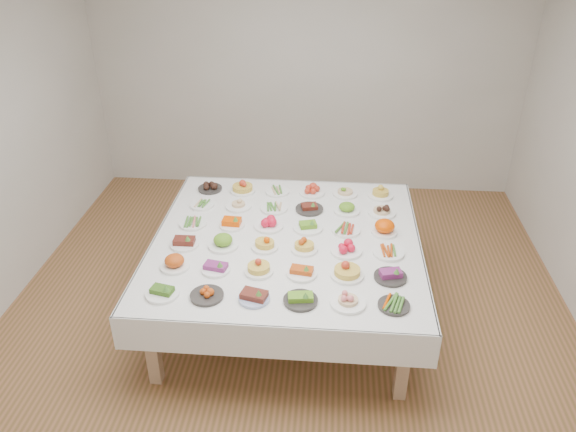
# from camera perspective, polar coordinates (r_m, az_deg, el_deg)

# --- Properties ---
(room_envelope) EXTENTS (5.02, 5.02, 2.81)m
(room_envelope) POSITION_cam_1_polar(r_m,az_deg,el_deg) (4.17, 0.01, 10.52)
(room_envelope) COLOR #97613F
(room_envelope) RESTS_ON ground
(display_table) EXTENTS (2.20, 2.20, 0.75)m
(display_table) POSITION_cam_1_polar(r_m,az_deg,el_deg) (4.66, -0.16, -3.01)
(display_table) COLOR white
(display_table) RESTS_ON ground
(dish_0) EXTENTS (0.24, 0.24, 0.11)m
(dish_0) POSITION_cam_1_polar(r_m,az_deg,el_deg) (4.08, -12.68, -7.26)
(dish_0) COLOR white
(dish_0) RESTS_ON display_table
(dish_1) EXTENTS (0.23, 0.23, 0.09)m
(dish_1) POSITION_cam_1_polar(r_m,az_deg,el_deg) (4.01, -8.26, -7.75)
(dish_1) COLOR #2D2B28
(dish_1) RESTS_ON display_table
(dish_2) EXTENTS (0.22, 0.22, 0.10)m
(dish_2) POSITION_cam_1_polar(r_m,az_deg,el_deg) (3.95, -3.47, -8.02)
(dish_2) COLOR #4C66B2
(dish_2) RESTS_ON display_table
(dish_3) EXTENTS (0.24, 0.24, 0.11)m
(dish_3) POSITION_cam_1_polar(r_m,az_deg,el_deg) (3.92, 1.29, -8.21)
(dish_3) COLOR #2D2B28
(dish_3) RESTS_ON display_table
(dish_4) EXTENTS (0.25, 0.25, 0.13)m
(dish_4) POSITION_cam_1_polar(r_m,az_deg,el_deg) (3.91, 6.15, -8.20)
(dish_4) COLOR white
(dish_4) RESTS_ON display_table
(dish_5) EXTENTS (0.25, 0.23, 0.06)m
(dish_5) POSITION_cam_1_polar(r_m,az_deg,el_deg) (3.95, 10.71, -8.78)
(dish_5) COLOR #2D2B28
(dish_5) RESTS_ON display_table
(dish_6) EXTENTS (0.22, 0.22, 0.11)m
(dish_6) POSITION_cam_1_polar(r_m,az_deg,el_deg) (4.34, -11.45, -4.60)
(dish_6) COLOR white
(dish_6) RESTS_ON display_table
(dish_7) EXTENTS (0.22, 0.22, 0.10)m
(dish_7) POSITION_cam_1_polar(r_m,az_deg,el_deg) (4.26, -7.36, -5.03)
(dish_7) COLOR white
(dish_7) RESTS_ON display_table
(dish_8) EXTENTS (0.25, 0.24, 0.14)m
(dish_8) POSITION_cam_1_polar(r_m,az_deg,el_deg) (4.19, -3.00, -4.97)
(dish_8) COLOR white
(dish_8) RESTS_ON display_table
(dish_9) EXTENTS (0.23, 0.23, 0.10)m
(dish_9) POSITION_cam_1_polar(r_m,az_deg,el_deg) (4.18, 1.40, -5.53)
(dish_9) COLOR white
(dish_9) RESTS_ON display_table
(dish_10) EXTENTS (0.25, 0.24, 0.16)m
(dish_10) POSITION_cam_1_polar(r_m,az_deg,el_deg) (4.17, 6.06, -5.26)
(dish_10) COLOR white
(dish_10) RESTS_ON display_table
(dish_11) EXTENTS (0.24, 0.24, 0.11)m
(dish_11) POSITION_cam_1_polar(r_m,az_deg,el_deg) (4.21, 10.39, -5.74)
(dish_11) COLOR #2D2B28
(dish_11) RESTS_ON display_table
(dish_12) EXTENTS (0.23, 0.23, 0.11)m
(dish_12) POSITION_cam_1_polar(r_m,az_deg,el_deg) (4.59, -10.50, -2.49)
(dish_12) COLOR white
(dish_12) RESTS_ON display_table
(dish_13) EXTENTS (0.24, 0.24, 0.14)m
(dish_13) POSITION_cam_1_polar(r_m,az_deg,el_deg) (4.52, -6.62, -2.43)
(dish_13) COLOR white
(dish_13) RESTS_ON display_table
(dish_14) EXTENTS (0.24, 0.23, 0.14)m
(dish_14) POSITION_cam_1_polar(r_m,az_deg,el_deg) (4.47, -2.39, -2.57)
(dish_14) COLOR white
(dish_14) RESTS_ON display_table
(dish_15) EXTENTS (0.21, 0.21, 0.12)m
(dish_15) POSITION_cam_1_polar(r_m,az_deg,el_deg) (4.45, 1.67, -2.95)
(dish_15) COLOR white
(dish_15) RESTS_ON display_table
(dish_16) EXTENTS (0.25, 0.25, 0.11)m
(dish_16) POSITION_cam_1_polar(r_m,az_deg,el_deg) (4.45, 5.95, -3.12)
(dish_16) COLOR white
(dish_16) RESTS_ON display_table
(dish_17) EXTENTS (0.24, 0.24, 0.06)m
(dish_17) POSITION_cam_1_polar(r_m,az_deg,el_deg) (4.49, 10.18, -3.57)
(dish_17) COLOR white
(dish_17) RESTS_ON display_table
(dish_18) EXTENTS (0.23, 0.23, 0.05)m
(dish_18) POSITION_cam_1_polar(r_m,az_deg,el_deg) (4.87, -9.64, -0.66)
(dish_18) COLOR white
(dish_18) RESTS_ON display_table
(dish_19) EXTENTS (0.21, 0.21, 0.10)m
(dish_19) POSITION_cam_1_polar(r_m,az_deg,el_deg) (4.80, -5.74, -0.59)
(dish_19) COLOR white
(dish_19) RESTS_ON display_table
(dish_20) EXTENTS (0.26, 0.26, 0.12)m
(dish_20) POSITION_cam_1_polar(r_m,az_deg,el_deg) (4.76, -1.98, -0.57)
(dish_20) COLOR white
(dish_20) RESTS_ON display_table
(dish_21) EXTENTS (0.25, 0.25, 0.10)m
(dish_21) POSITION_cam_1_polar(r_m,az_deg,el_deg) (4.74, 2.04, -0.90)
(dish_21) COLOR white
(dish_21) RESTS_ON display_table
(dish_22) EXTENTS (0.25, 0.23, 0.06)m
(dish_22) POSITION_cam_1_polar(r_m,az_deg,el_deg) (4.73, 5.92, -1.31)
(dish_22) COLOR white
(dish_22) RESTS_ON display_table
(dish_23) EXTENTS (0.22, 0.22, 0.13)m
(dish_23) POSITION_cam_1_polar(r_m,az_deg,el_deg) (4.73, 9.78, -1.12)
(dish_23) COLOR white
(dish_23) RESTS_ON display_table
(dish_24) EXTENTS (0.22, 0.22, 0.05)m
(dish_24) POSITION_cam_1_polar(r_m,az_deg,el_deg) (5.16, -8.72, 1.18)
(dish_24) COLOR white
(dish_24) RESTS_ON display_table
(dish_25) EXTENTS (0.23, 0.23, 0.11)m
(dish_25) POSITION_cam_1_polar(r_m,az_deg,el_deg) (5.08, -5.07, 1.30)
(dish_25) COLOR white
(dish_25) RESTS_ON display_table
(dish_26) EXTENTS (0.24, 0.24, 0.06)m
(dish_26) POSITION_cam_1_polar(r_m,az_deg,el_deg) (5.04, -1.42, 0.91)
(dish_26) COLOR white
(dish_26) RESTS_ON display_table
(dish_27) EXTENTS (0.24, 0.24, 0.10)m
(dish_27) POSITION_cam_1_polar(r_m,az_deg,el_deg) (5.02, 2.19, 0.98)
(dish_27) COLOR #2D2B28
(dish_27) RESTS_ON display_table
(dish_28) EXTENTS (0.23, 0.23, 0.12)m
(dish_28) POSITION_cam_1_polar(r_m,az_deg,el_deg) (5.01, 6.00, 0.91)
(dish_28) COLOR white
(dish_28) RESTS_ON display_table
(dish_29) EXTENTS (0.25, 0.25, 0.14)m
(dish_29) POSITION_cam_1_polar(r_m,az_deg,el_deg) (5.01, 9.55, 0.89)
(dish_29) COLOR white
(dish_29) RESTS_ON display_table
(dish_30) EXTENTS (0.23, 0.23, 0.10)m
(dish_30) POSITION_cam_1_polar(r_m,az_deg,el_deg) (5.43, -7.94, 3.04)
(dish_30) COLOR #2D2B28
(dish_30) RESTS_ON display_table
(dish_31) EXTENTS (0.23, 0.23, 0.15)m
(dish_31) POSITION_cam_1_polar(r_m,az_deg,el_deg) (5.34, -4.65, 3.14)
(dish_31) COLOR white
(dish_31) RESTS_ON display_table
(dish_32) EXTENTS (0.22, 0.22, 0.05)m
(dish_32) POSITION_cam_1_polar(r_m,az_deg,el_deg) (5.32, -1.11, 2.56)
(dish_32) COLOR white
(dish_32) RESTS_ON display_table
(dish_33) EXTENTS (0.24, 0.24, 0.11)m
(dish_33) POSITION_cam_1_polar(r_m,az_deg,el_deg) (5.30, 2.46, 2.75)
(dish_33) COLOR white
(dish_33) RESTS_ON display_table
(dish_34) EXTENTS (0.23, 0.23, 0.11)m
(dish_34) POSITION_cam_1_polar(r_m,az_deg,el_deg) (5.30, 5.83, 2.59)
(dish_34) COLOR white
(dish_34) RESTS_ON display_table
(dish_35) EXTENTS (0.24, 0.24, 0.13)m
(dish_35) POSITION_cam_1_polar(r_m,az_deg,el_deg) (5.31, 9.40, 2.54)
(dish_35) COLOR white
(dish_35) RESTS_ON display_table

